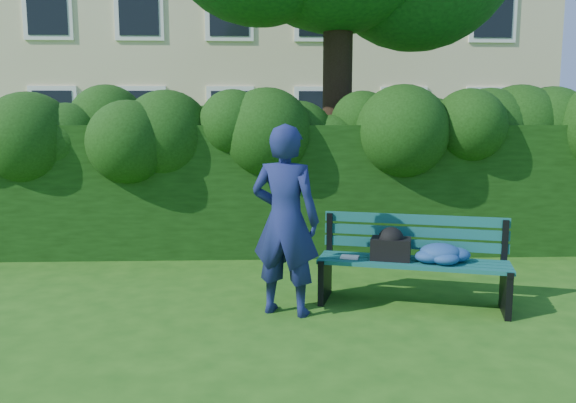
{
  "coord_description": "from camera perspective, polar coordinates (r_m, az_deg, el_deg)",
  "views": [
    {
      "loc": [
        -0.26,
        -5.68,
        1.85
      ],
      "look_at": [
        0.0,
        0.6,
        0.95
      ],
      "focal_mm": 35.0,
      "sensor_mm": 36.0,
      "label": 1
    }
  ],
  "objects": [
    {
      "name": "ground",
      "position": [
        5.98,
        0.24,
        -9.87
      ],
      "size": [
        80.0,
        80.0,
        0.0
      ],
      "primitive_type": "plane",
      "color": "#225514",
      "rests_on": "ground"
    },
    {
      "name": "hedge",
      "position": [
        7.94,
        -0.47,
        1.27
      ],
      "size": [
        10.0,
        1.0,
        1.8
      ],
      "color": "black",
      "rests_on": "ground"
    },
    {
      "name": "park_bench",
      "position": [
        5.81,
        12.87,
        -5.52
      ],
      "size": [
        1.95,
        1.06,
        0.89
      ],
      "rotation": [
        0.0,
        0.0,
        -0.28
      ],
      "color": "#115156",
      "rests_on": "ground"
    },
    {
      "name": "man_reading",
      "position": [
        5.34,
        -0.28,
        -1.95
      ],
      "size": [
        0.78,
        0.64,
        1.83
      ],
      "primitive_type": "imported",
      "rotation": [
        0.0,
        0.0,
        2.78
      ],
      "color": "navy",
      "rests_on": "ground"
    }
  ]
}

